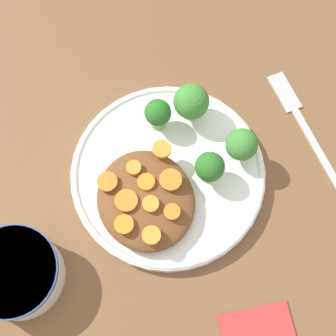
{
  "coord_description": "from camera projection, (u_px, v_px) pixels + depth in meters",
  "views": [
    {
      "loc": [
        -0.18,
        0.08,
        0.57
      ],
      "look_at": [
        0.0,
        0.0,
        0.03
      ],
      "focal_mm": 50.0,
      "sensor_mm": 36.0,
      "label": 1
    }
  ],
  "objects": [
    {
      "name": "carrot_slice_1",
      "position": [
        124.0,
        224.0,
        0.53
      ],
      "size": [
        0.02,
        0.02,
        0.0
      ],
      "primitive_type": "cylinder",
      "color": "orange",
      "rests_on": "stew_mound"
    },
    {
      "name": "fork",
      "position": [
        302.0,
        121.0,
        0.63
      ],
      "size": [
        0.2,
        0.02,
        0.01
      ],
      "rotation": [
        0.0,
        0.0,
        6.28
      ],
      "color": "#B4B4B4",
      "rests_on": "ground_plane"
    },
    {
      "name": "broccoli_floret_1",
      "position": [
        241.0,
        145.0,
        0.57
      ],
      "size": [
        0.04,
        0.04,
        0.05
      ],
      "color": "#759E51",
      "rests_on": "plate"
    },
    {
      "name": "carrot_slice_3",
      "position": [
        107.0,
        182.0,
        0.55
      ],
      "size": [
        0.02,
        0.02,
        0.0
      ],
      "primitive_type": "cylinder",
      "color": "orange",
      "rests_on": "stew_mound"
    },
    {
      "name": "plate",
      "position": [
        168.0,
        174.0,
        0.59
      ],
      "size": [
        0.25,
        0.25,
        0.02
      ],
      "color": "white",
      "rests_on": "ground_plane"
    },
    {
      "name": "carrot_slice_7",
      "position": [
        126.0,
        201.0,
        0.54
      ],
      "size": [
        0.03,
        0.03,
        0.0
      ],
      "primitive_type": "cylinder",
      "color": "orange",
      "rests_on": "stew_mound"
    },
    {
      "name": "dip_bowl",
      "position": [
        16.0,
        273.0,
        0.53
      ],
      "size": [
        0.11,
        0.11,
        0.05
      ],
      "color": "white",
      "rests_on": "ground_plane"
    },
    {
      "name": "stew_mound",
      "position": [
        146.0,
        200.0,
        0.56
      ],
      "size": [
        0.13,
        0.12,
        0.03
      ],
      "primitive_type": "ellipsoid",
      "color": "brown",
      "rests_on": "plate"
    },
    {
      "name": "carrot_slice_5",
      "position": [
        151.0,
        204.0,
        0.54
      ],
      "size": [
        0.02,
        0.02,
        0.01
      ],
      "primitive_type": "cylinder",
      "color": "orange",
      "rests_on": "stew_mound"
    },
    {
      "name": "carrot_slice_0",
      "position": [
        146.0,
        182.0,
        0.55
      ],
      "size": [
        0.02,
        0.02,
        0.0
      ],
      "primitive_type": "cylinder",
      "color": "orange",
      "rests_on": "stew_mound"
    },
    {
      "name": "carrot_slice_6",
      "position": [
        171.0,
        180.0,
        0.55
      ],
      "size": [
        0.03,
        0.03,
        0.01
      ],
      "primitive_type": "cylinder",
      "color": "orange",
      "rests_on": "stew_mound"
    },
    {
      "name": "broccoli_floret_2",
      "position": [
        191.0,
        102.0,
        0.59
      ],
      "size": [
        0.05,
        0.05,
        0.06
      ],
      "color": "#759E51",
      "rests_on": "plate"
    },
    {
      "name": "carrot_slice_2",
      "position": [
        161.0,
        150.0,
        0.57
      ],
      "size": [
        0.02,
        0.02,
        0.01
      ],
      "primitive_type": "cylinder",
      "color": "orange",
      "rests_on": "stew_mound"
    },
    {
      "name": "ground_plane",
      "position": [
        168.0,
        176.0,
        0.61
      ],
      "size": [
        4.0,
        4.0,
        0.0
      ],
      "primitive_type": "plane",
      "color": "brown"
    },
    {
      "name": "carrot_slice_4",
      "position": [
        172.0,
        212.0,
        0.54
      ],
      "size": [
        0.02,
        0.02,
        0.0
      ],
      "primitive_type": "cylinder",
      "color": "orange",
      "rests_on": "stew_mound"
    },
    {
      "name": "broccoli_floret_3",
      "position": [
        210.0,
        168.0,
        0.56
      ],
      "size": [
        0.04,
        0.04,
        0.05
      ],
      "color": "#7FA85B",
      "rests_on": "plate"
    },
    {
      "name": "carrot_slice_9",
      "position": [
        134.0,
        168.0,
        0.56
      ],
      "size": [
        0.02,
        0.02,
        0.01
      ],
      "primitive_type": "cylinder",
      "color": "orange",
      "rests_on": "stew_mound"
    },
    {
      "name": "carrot_slice_8",
      "position": [
        151.0,
        235.0,
        0.53
      ],
      "size": [
        0.02,
        0.02,
        0.01
      ],
      "primitive_type": "cylinder",
      "color": "orange",
      "rests_on": "stew_mound"
    },
    {
      "name": "broccoli_floret_0",
      "position": [
        158.0,
        114.0,
        0.59
      ],
      "size": [
        0.03,
        0.03,
        0.05
      ],
      "color": "#7FA85B",
      "rests_on": "plate"
    }
  ]
}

